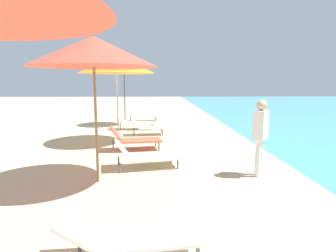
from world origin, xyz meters
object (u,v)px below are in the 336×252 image
object	(u,v)px
lounger_farthest_shoreside	(142,115)
lounger_farthest_inland	(134,122)
lounger_second_shoreside	(130,234)
lounger_third_shoreside	(146,155)
umbrella_third	(93,52)
lounger_fourth_shoreside	(147,127)
person_walking_mid	(260,131)
lounger_fourth_inland	(134,138)
umbrella_farthest	(124,68)
umbrella_fourth	(117,64)

from	to	relation	value
lounger_farthest_shoreside	lounger_farthest_inland	xyz separation A→B (m)	(-0.18, -2.40, 0.02)
lounger_second_shoreside	lounger_third_shoreside	distance (m)	3.38
umbrella_third	lounger_fourth_shoreside	xyz separation A→B (m)	(0.75, 4.92, -2.12)
lounger_farthest_shoreside	lounger_farthest_inland	bearing A→B (deg)	-99.74
lounger_second_shoreside	umbrella_third	bearing A→B (deg)	102.07
umbrella_third	lounger_farthest_inland	distance (m)	6.52
lounger_second_shoreside	umbrella_third	distance (m)	3.37
umbrella_third	lounger_farthest_inland	bearing A→B (deg)	88.19
lounger_third_shoreside	person_walking_mid	xyz separation A→B (m)	(2.32, -0.66, 0.64)
lounger_second_shoreside	lounger_farthest_shoreside	bearing A→B (deg)	85.55
lounger_fourth_shoreside	lounger_fourth_inland	bearing A→B (deg)	-102.26
lounger_second_shoreside	lounger_third_shoreside	bearing A→B (deg)	82.78
lounger_farthest_shoreside	lounger_farthest_inland	world-z (taller)	lounger_farthest_inland
lounger_second_shoreside	lounger_farthest_inland	size ratio (longest dim) A/B	0.99
person_walking_mid	lounger_fourth_shoreside	bearing A→B (deg)	-24.70
person_walking_mid	lounger_second_shoreside	bearing A→B (deg)	87.10
umbrella_farthest	umbrella_third	bearing A→B (deg)	-87.60
lounger_fourth_inland	lounger_farthest_shoreside	xyz separation A→B (m)	(-0.10, 5.94, -0.03)
lounger_fourth_shoreside	lounger_farthest_inland	distance (m)	1.37
lounger_second_shoreside	lounger_third_shoreside	size ratio (longest dim) A/B	1.03
lounger_third_shoreside	lounger_second_shoreside	bearing A→B (deg)	-101.79
umbrella_third	lounger_third_shoreside	xyz separation A→B (m)	(0.87, 0.91, -2.14)
lounger_fourth_shoreside	lounger_second_shoreside	bearing A→B (deg)	-94.56
lounger_second_shoreside	umbrella_fourth	size ratio (longest dim) A/B	0.56
umbrella_farthest	lounger_farthest_shoreside	xyz separation A→B (m)	(0.68, 1.12, -2.18)
umbrella_third	lounger_farthest_shoreside	bearing A→B (deg)	87.52
lounger_second_shoreside	lounger_third_shoreside	world-z (taller)	lounger_third_shoreside
lounger_third_shoreside	lounger_farthest_inland	xyz separation A→B (m)	(-0.67, 5.26, 0.03)
lounger_farthest_shoreside	lounger_third_shoreside	bearing A→B (deg)	-91.82
umbrella_farthest	person_walking_mid	bearing A→B (deg)	-64.07
umbrella_farthest	person_walking_mid	world-z (taller)	umbrella_farthest
lounger_farthest_shoreside	person_walking_mid	size ratio (longest dim) A/B	0.98
lounger_second_shoreside	person_walking_mid	distance (m)	3.65
umbrella_fourth	lounger_farthest_shoreside	xyz separation A→B (m)	(0.48, 4.86, -2.14)
lounger_fourth_shoreside	lounger_farthest_shoreside	bearing A→B (deg)	90.58
umbrella_fourth	lounger_fourth_shoreside	xyz separation A→B (m)	(0.86, 1.20, -2.13)
umbrella_third	lounger_farthest_inland	xyz separation A→B (m)	(0.19, 6.17, -2.11)
lounger_second_shoreside	umbrella_farthest	bearing A→B (deg)	89.75
lounger_farthest_inland	lounger_second_shoreside	bearing A→B (deg)	-84.59
lounger_third_shoreside	umbrella_fourth	size ratio (longest dim) A/B	0.55
umbrella_third	lounger_third_shoreside	world-z (taller)	umbrella_third
lounger_fourth_inland	umbrella_fourth	bearing A→B (deg)	108.73
lounger_farthest_shoreside	person_walking_mid	distance (m)	8.81
lounger_second_shoreside	umbrella_fourth	world-z (taller)	umbrella_fourth
lounger_fourth_inland	lounger_fourth_shoreside	bearing A→B (deg)	73.59
lounger_second_shoreside	lounger_fourth_shoreside	xyz separation A→B (m)	(-0.10, 7.39, 0.00)
lounger_fourth_shoreside	lounger_fourth_inland	distance (m)	2.31
lounger_third_shoreside	lounger_farthest_shoreside	size ratio (longest dim) A/B	1.01
lounger_fourth_inland	lounger_second_shoreside	bearing A→B (deg)	-95.25
lounger_third_shoreside	lounger_farthest_inland	bearing A→B (deg)	85.80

